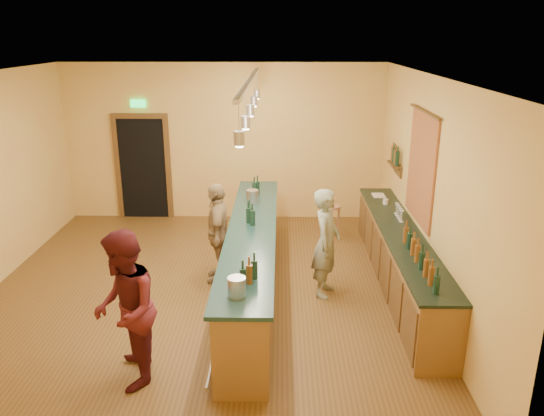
{
  "coord_description": "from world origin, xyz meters",
  "views": [
    {
      "loc": [
        1.16,
        -7.2,
        3.75
      ],
      "look_at": [
        1.04,
        0.2,
        1.29
      ],
      "focal_mm": 35.0,
      "sensor_mm": 36.0,
      "label": 1
    }
  ],
  "objects_px": {
    "bartender": "(326,243)",
    "customer_b": "(218,233)",
    "customer_a": "(125,310)",
    "bar_stool": "(332,213)",
    "back_counter": "(400,259)",
    "tasting_bar": "(252,256)"
  },
  "relations": [
    {
      "from": "bartender",
      "to": "customer_b",
      "type": "relative_size",
      "value": 1.03
    },
    {
      "from": "bartender",
      "to": "customer_a",
      "type": "distance_m",
      "value": 3.19
    },
    {
      "from": "customer_a",
      "to": "bar_stool",
      "type": "height_order",
      "value": "customer_a"
    },
    {
      "from": "customer_a",
      "to": "bar_stool",
      "type": "distance_m",
      "value": 5.1
    },
    {
      "from": "back_counter",
      "to": "customer_b",
      "type": "bearing_deg",
      "value": 174.24
    },
    {
      "from": "tasting_bar",
      "to": "customer_a",
      "type": "relative_size",
      "value": 2.84
    },
    {
      "from": "tasting_bar",
      "to": "bar_stool",
      "type": "relative_size",
      "value": 7.49
    },
    {
      "from": "customer_a",
      "to": "tasting_bar",
      "type": "bearing_deg",
      "value": 135.85
    },
    {
      "from": "customer_a",
      "to": "customer_b",
      "type": "bearing_deg",
      "value": 151.01
    },
    {
      "from": "back_counter",
      "to": "bar_stool",
      "type": "distance_m",
      "value": 2.19
    },
    {
      "from": "back_counter",
      "to": "customer_a",
      "type": "bearing_deg",
      "value": -146.27
    },
    {
      "from": "tasting_bar",
      "to": "bar_stool",
      "type": "bearing_deg",
      "value": 57.91
    },
    {
      "from": "tasting_bar",
      "to": "back_counter",
      "type": "bearing_deg",
      "value": 4.66
    },
    {
      "from": "back_counter",
      "to": "customer_a",
      "type": "distance_m",
      "value": 4.21
    },
    {
      "from": "back_counter",
      "to": "bar_stool",
      "type": "xyz_separation_m",
      "value": [
        -0.84,
        2.02,
        0.05
      ]
    },
    {
      "from": "customer_b",
      "to": "tasting_bar",
      "type": "bearing_deg",
      "value": 46.93
    },
    {
      "from": "customer_b",
      "to": "back_counter",
      "type": "bearing_deg",
      "value": 81.21
    },
    {
      "from": "tasting_bar",
      "to": "bar_stool",
      "type": "distance_m",
      "value": 2.6
    },
    {
      "from": "bartender",
      "to": "bar_stool",
      "type": "relative_size",
      "value": 2.41
    },
    {
      "from": "back_counter",
      "to": "tasting_bar",
      "type": "xyz_separation_m",
      "value": [
        -2.22,
        -0.18,
        0.12
      ]
    },
    {
      "from": "bartender",
      "to": "bar_stool",
      "type": "distance_m",
      "value": 2.23
    },
    {
      "from": "tasting_bar",
      "to": "customer_b",
      "type": "xyz_separation_m",
      "value": [
        -0.55,
        0.46,
        0.19
      ]
    }
  ]
}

